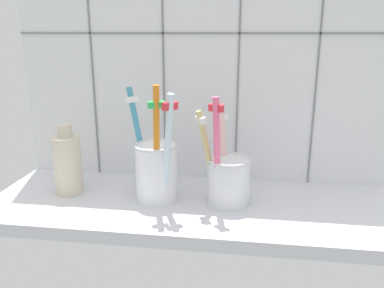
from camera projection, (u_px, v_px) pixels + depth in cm
name	position (u px, v px, depth cm)	size (l,w,h in cm)	color
counter_slab	(192.00, 208.00, 61.78)	(64.00, 22.00, 2.00)	silver
tile_wall_back	(201.00, 63.00, 67.19)	(64.00, 2.20, 45.00)	white
toothbrush_cup_left	(156.00, 168.00, 61.18)	(9.84, 9.04, 18.70)	white
toothbrush_cup_right	(227.00, 176.00, 60.02)	(8.51, 7.92, 17.13)	white
ceramic_vase	(68.00, 163.00, 63.71)	(4.48, 4.48, 11.59)	beige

